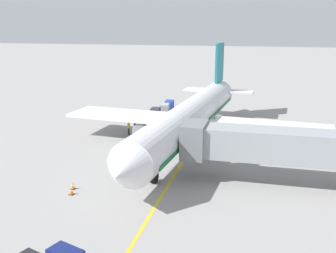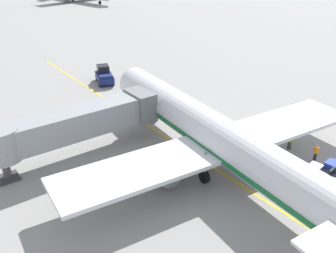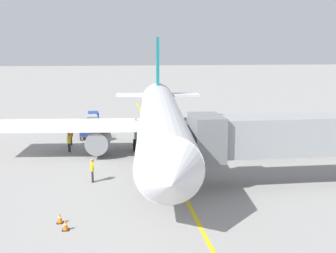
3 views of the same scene
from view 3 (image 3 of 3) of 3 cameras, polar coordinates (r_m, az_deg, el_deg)
ground_plane at (r=36.38m, az=-0.18°, el=-4.66°), size 400.00×400.00×0.00m
gate_lead_in_line at (r=36.38m, az=-0.18°, el=-4.65°), size 0.24×80.00×0.01m
parked_airliner at (r=37.86m, az=-0.95°, el=0.87°), size 30.36×37.35×10.63m
jet_bridge at (r=31.61m, az=18.07°, el=-1.04°), size 16.64×3.50×4.98m
baggage_tug_lead at (r=45.39m, az=-9.29°, el=-0.84°), size 1.60×2.65×1.62m
baggage_cart_front at (r=46.06m, az=-10.85°, el=-0.43°), size 1.50×2.95×1.58m
baggage_cart_second_in_train at (r=48.65m, az=-10.84°, el=0.14°), size 1.50×2.95×1.58m
baggage_cart_third_in_train at (r=51.83m, az=-10.03°, el=0.79°), size 1.50×2.95×1.58m
baggage_cart_tail_end at (r=54.40m, az=-9.83°, el=1.25°), size 1.50×2.95×1.58m
ground_crew_wing_walker at (r=40.46m, az=-12.95°, el=-1.99°), size 0.45×0.66×1.69m
ground_crew_loader at (r=31.17m, az=-9.98°, el=-5.58°), size 0.25×0.73×1.69m
ground_crew_marshaller at (r=43.22m, az=-12.80°, el=-1.20°), size 0.72×0.34×1.69m
safety_cone_nose_left at (r=23.76m, az=-13.41°, el=-12.56°), size 0.36×0.36×0.59m
safety_cone_nose_right at (r=24.73m, az=-14.11°, el=-11.66°), size 0.36×0.36×0.59m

